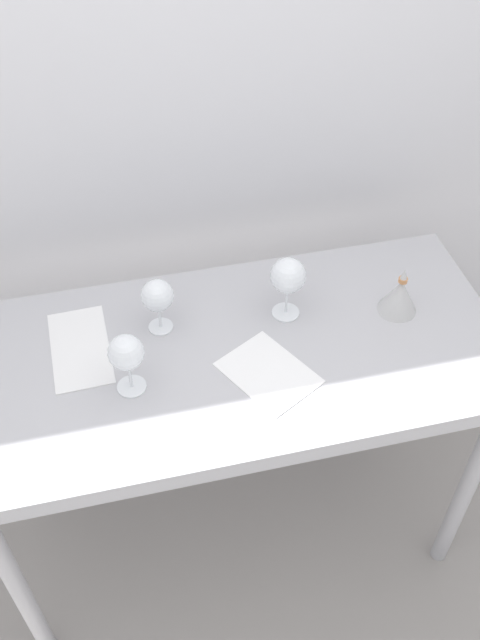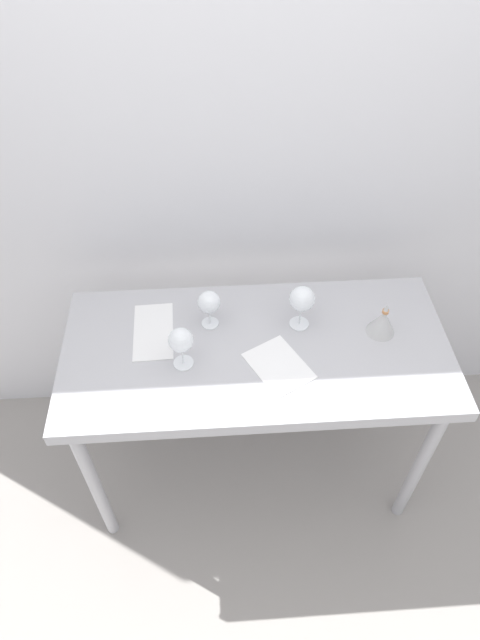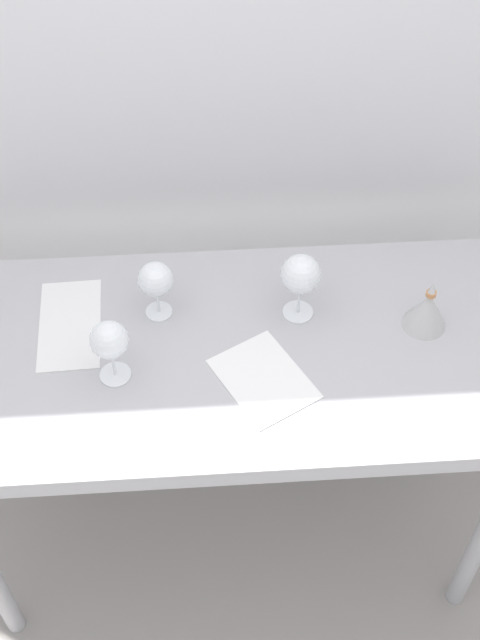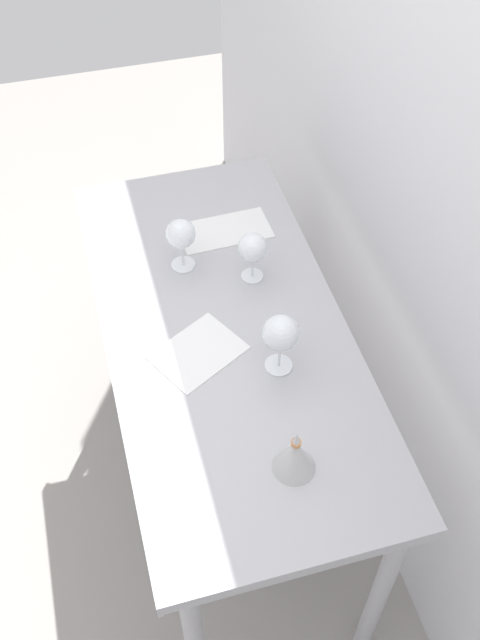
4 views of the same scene
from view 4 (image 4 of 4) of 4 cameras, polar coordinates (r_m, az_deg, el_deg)
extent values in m
plane|color=gray|center=(2.73, -0.79, -12.83)|extent=(6.00, 6.00, 0.00)
cube|color=silver|center=(1.85, 13.88, 10.73)|extent=(3.80, 0.04, 2.60)
cube|color=#AEAEB3|center=(2.00, -1.05, -0.84)|extent=(1.40, 0.64, 0.04)
cube|color=#AEAEB3|center=(1.98, -10.24, -2.84)|extent=(1.40, 0.01, 0.05)
cylinder|color=#AEAEB3|center=(2.73, -9.62, 1.88)|extent=(0.05, 0.05, 0.86)
cylinder|color=#AEAEB3|center=(2.79, 0.91, 3.98)|extent=(0.05, 0.05, 0.86)
cylinder|color=#AEAEB3|center=(2.14, 10.99, -20.14)|extent=(0.05, 0.05, 0.86)
cylinder|color=white|center=(1.90, 3.05, -3.57)|extent=(0.07, 0.07, 0.00)
cylinder|color=white|center=(1.86, 3.11, -2.69)|extent=(0.01, 0.01, 0.09)
sphere|color=white|center=(1.79, 3.22, -1.02)|extent=(0.09, 0.09, 0.09)
cylinder|color=maroon|center=(1.81, 3.20, -1.35)|extent=(0.07, 0.07, 0.02)
cylinder|color=white|center=(2.11, 0.96, 3.48)|extent=(0.06, 0.06, 0.00)
cylinder|color=white|center=(2.08, 0.97, 4.25)|extent=(0.01, 0.01, 0.08)
sphere|color=white|center=(2.03, 1.00, 5.71)|extent=(0.08, 0.08, 0.08)
cylinder|color=maroon|center=(2.04, 0.99, 5.41)|extent=(0.06, 0.06, 0.03)
cylinder|color=white|center=(2.15, -4.48, 4.35)|extent=(0.07, 0.07, 0.00)
cylinder|color=white|center=(2.12, -4.55, 5.20)|extent=(0.01, 0.01, 0.08)
sphere|color=white|center=(2.06, -4.68, 6.77)|extent=(0.09, 0.09, 0.09)
cylinder|color=maroon|center=(2.07, -4.65, 6.47)|extent=(0.06, 0.06, 0.02)
cube|color=white|center=(1.92, -3.31, -2.54)|extent=(0.26, 0.28, 0.00)
cube|color=white|center=(2.25, -1.17, 7.04)|extent=(0.15, 0.28, 0.00)
cone|color=#B9B9B9|center=(1.69, 4.32, -10.59)|extent=(0.10, 0.10, 0.10)
cylinder|color=#C17F4C|center=(1.64, 4.43, -9.61)|extent=(0.02, 0.02, 0.01)
cone|color=#B9B9B9|center=(1.63, 4.48, -9.22)|extent=(0.02, 0.02, 0.03)
camera|label=1|loc=(1.74, -51.82, 27.02)|focal=38.97mm
camera|label=2|loc=(1.68, -60.33, 28.89)|focal=30.33mm
camera|label=3|loc=(1.60, -61.75, 28.94)|focal=47.31mm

